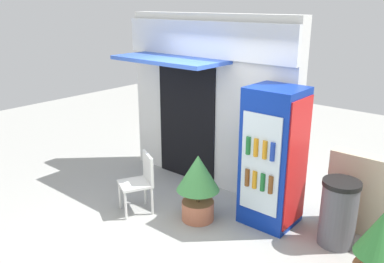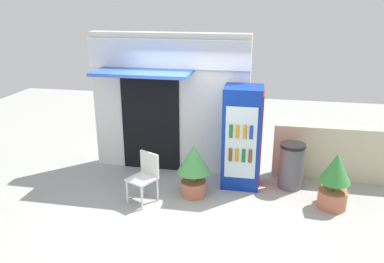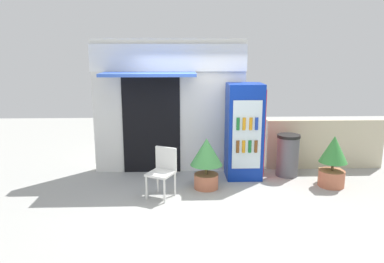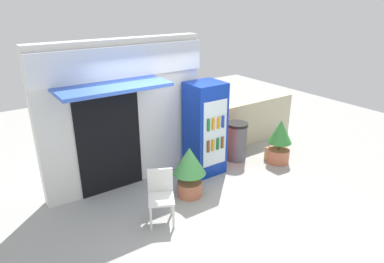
{
  "view_description": "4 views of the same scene",
  "coord_description": "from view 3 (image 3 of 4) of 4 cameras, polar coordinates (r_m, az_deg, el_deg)",
  "views": [
    {
      "loc": [
        3.39,
        -3.53,
        2.97
      ],
      "look_at": [
        -0.07,
        0.56,
        1.24
      ],
      "focal_mm": 37.82,
      "sensor_mm": 36.0,
      "label": 1
    },
    {
      "loc": [
        1.31,
        -5.82,
        3.42
      ],
      "look_at": [
        0.09,
        0.52,
        1.2
      ],
      "focal_mm": 36.39,
      "sensor_mm": 36.0,
      "label": 2
    },
    {
      "loc": [
        -0.37,
        -6.14,
        2.56
      ],
      "look_at": [
        -0.14,
        0.45,
        1.1
      ],
      "focal_mm": 34.37,
      "sensor_mm": 36.0,
      "label": 3
    },
    {
      "loc": [
        -2.96,
        -4.13,
        3.47
      ],
      "look_at": [
        0.28,
        0.57,
        1.21
      ],
      "focal_mm": 31.87,
      "sensor_mm": 36.0,
      "label": 4
    }
  ],
  "objects": [
    {
      "name": "ground",
      "position": [
        6.66,
        1.34,
        -10.14
      ],
      "size": [
        16.0,
        16.0,
        0.0
      ],
      "primitive_type": "plane",
      "color": "#A3A39E"
    },
    {
      "name": "storefront_building",
      "position": [
        7.78,
        -3.69,
        4.38
      ],
      "size": [
        3.18,
        1.09,
        2.8
      ],
      "color": "silver",
      "rests_on": "ground"
    },
    {
      "name": "drink_cooler",
      "position": [
        7.48,
        8.12,
        0.02
      ],
      "size": [
        0.72,
        0.7,
        1.93
      ],
      "color": "#0C2D9E",
      "rests_on": "ground"
    },
    {
      "name": "plastic_chair",
      "position": [
        6.57,
        -4.53,
        -5.78
      ],
      "size": [
        0.57,
        0.58,
        0.88
      ],
      "color": "silver",
      "rests_on": "ground"
    },
    {
      "name": "potted_plant_near_shop",
      "position": [
        6.89,
        2.25,
        -4.26
      ],
      "size": [
        0.6,
        0.6,
        0.97
      ],
      "color": "#BC6B4C",
      "rests_on": "ground"
    },
    {
      "name": "potted_plant_curbside",
      "position": [
        7.49,
        21.05,
        -4.04
      ],
      "size": [
        0.53,
        0.53,
        1.0
      ],
      "color": "#BC6B4C",
      "rests_on": "ground"
    },
    {
      "name": "trash_bin",
      "position": [
        7.87,
        14.62,
        -3.56
      ],
      "size": [
        0.47,
        0.47,
        0.87
      ],
      "color": "#595960",
      "rests_on": "ground"
    },
    {
      "name": "stone_boundary_wall",
      "position": [
        8.64,
        19.77,
        -1.79
      ],
      "size": [
        2.59,
        0.23,
        1.09
      ],
      "primitive_type": "cube",
      "color": "beige",
      "rests_on": "ground"
    },
    {
      "name": "cardboard_box",
      "position": [
        7.71,
        20.74,
        -6.6
      ],
      "size": [
        0.45,
        0.32,
        0.3
      ],
      "primitive_type": "cube",
      "rotation": [
        0.0,
        0.0,
        -0.11
      ],
      "color": "tan",
      "rests_on": "ground"
    }
  ]
}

